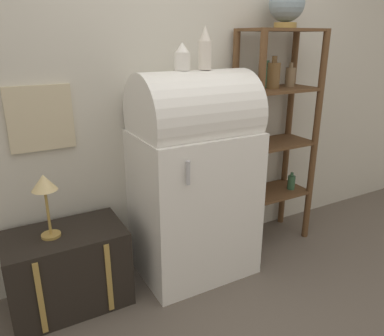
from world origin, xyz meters
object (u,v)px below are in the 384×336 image
at_px(vase_center, 205,49).
at_px(globe, 287,5).
at_px(vase_left, 182,57).
at_px(refrigerator, 194,175).
at_px(desk_lamp, 45,189).
at_px(suitcase_trunk, 68,269).

bearing_deg(vase_center, globe, 9.83).
bearing_deg(vase_center, vase_left, 169.94).
distance_m(globe, vase_left, 0.94).
relative_size(refrigerator, desk_lamp, 3.67).
height_order(vase_center, desk_lamp, vase_center).
relative_size(globe, vase_center, 1.12).
bearing_deg(suitcase_trunk, refrigerator, -2.44).
relative_size(globe, desk_lamp, 0.76).
xyz_separation_m(suitcase_trunk, desk_lamp, (-0.07, -0.01, 0.54)).
distance_m(globe, desk_lamp, 2.00).
relative_size(suitcase_trunk, vase_center, 2.69).
bearing_deg(refrigerator, suitcase_trunk, 177.56).
bearing_deg(suitcase_trunk, desk_lamp, -173.42).
bearing_deg(vase_left, refrigerator, -9.02).
height_order(globe, desk_lamp, globe).
relative_size(vase_left, desk_lamp, 0.42).
relative_size(suitcase_trunk, desk_lamp, 1.82).
bearing_deg(vase_left, vase_center, -10.06).
xyz_separation_m(refrigerator, vase_left, (-0.07, 0.01, 0.76)).
bearing_deg(vase_left, suitcase_trunk, 178.19).
bearing_deg(desk_lamp, refrigerator, -1.76).
distance_m(refrigerator, suitcase_trunk, 0.98).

